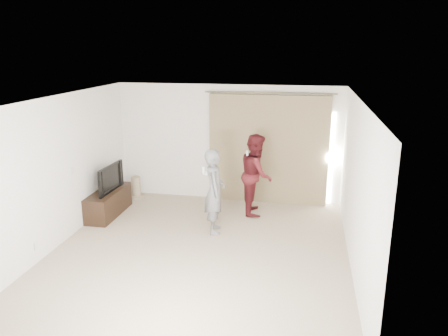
{
  "coord_description": "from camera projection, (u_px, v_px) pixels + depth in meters",
  "views": [
    {
      "loc": [
        1.68,
        -6.63,
        3.41
      ],
      "look_at": [
        0.2,
        1.2,
        1.17
      ],
      "focal_mm": 35.0,
      "sensor_mm": 36.0,
      "label": 1
    }
  ],
  "objects": [
    {
      "name": "floor",
      "position": [
        200.0,
        251.0,
        7.5
      ],
      "size": [
        5.5,
        5.5,
        0.0
      ],
      "primitive_type": "plane",
      "color": "tan",
      "rests_on": "ground"
    },
    {
      "name": "wall_back",
      "position": [
        228.0,
        143.0,
        9.74
      ],
      "size": [
        5.0,
        0.04,
        2.6
      ],
      "primitive_type": "cube",
      "color": "white",
      "rests_on": "ground"
    },
    {
      "name": "wall_left",
      "position": [
        59.0,
        171.0,
        7.59
      ],
      "size": [
        0.04,
        5.5,
        2.6
      ],
      "color": "white",
      "rests_on": "ground"
    },
    {
      "name": "ceiling",
      "position": [
        197.0,
        99.0,
        6.79
      ],
      "size": [
        5.0,
        5.5,
        0.01
      ],
      "primitive_type": "cube",
      "color": "white",
      "rests_on": "wall_back"
    },
    {
      "name": "curtain",
      "position": [
        269.0,
        150.0,
        9.54
      ],
      "size": [
        2.8,
        0.11,
        2.46
      ],
      "color": "#8B7A55",
      "rests_on": "ground"
    },
    {
      "name": "tv_console",
      "position": [
        109.0,
        203.0,
        9.06
      ],
      "size": [
        0.47,
        1.35,
        0.52
      ],
      "primitive_type": "cube",
      "color": "black",
      "rests_on": "ground"
    },
    {
      "name": "tv",
      "position": [
        107.0,
        178.0,
        8.91
      ],
      "size": [
        0.18,
        0.97,
        0.56
      ],
      "primitive_type": "imported",
      "rotation": [
        0.0,
        0.0,
        1.52
      ],
      "color": "black",
      "rests_on": "tv_console"
    },
    {
      "name": "scratching_post",
      "position": [
        136.0,
        189.0,
        10.09
      ],
      "size": [
        0.37,
        0.37,
        0.49
      ],
      "color": "tan",
      "rests_on": "ground"
    },
    {
      "name": "person_man",
      "position": [
        215.0,
        191.0,
        8.09
      ],
      "size": [
        0.5,
        0.65,
        1.6
      ],
      "color": "slate",
      "rests_on": "ground"
    },
    {
      "name": "person_woman",
      "position": [
        256.0,
        174.0,
        9.03
      ],
      "size": [
        0.74,
        0.9,
        1.68
      ],
      "color": "#50151A",
      "rests_on": "ground"
    }
  ]
}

